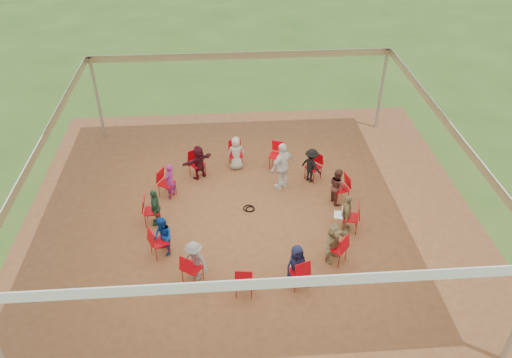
{
  "coord_description": "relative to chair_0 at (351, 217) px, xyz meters",
  "views": [
    {
      "loc": [
        -0.65,
        -10.99,
        9.24
      ],
      "look_at": [
        0.16,
        0.3,
        1.19
      ],
      "focal_mm": 35.0,
      "sensor_mm": 36.0,
      "label": 1
    }
  ],
  "objects": [
    {
      "name": "person_seated_8",
      "position": [
        -4.21,
        -1.51,
        0.13
      ],
      "size": [
        0.82,
        0.73,
        1.15
      ],
      "primitive_type": "imported",
      "rotation": [
        0.0,
        0.0,
        -0.61
      ],
      "color": "gray",
      "rests_on": "ground"
    },
    {
      "name": "chair_6",
      "position": [
        -5.16,
        1.97,
        0.0
      ],
      "size": [
        0.59,
        0.58,
        0.9
      ],
      "primitive_type": null,
      "rotation": [
        0.0,
        0.0,
        -2.06
      ],
      "color": "#C1030D",
      "rests_on": "ground"
    },
    {
      "name": "cable_coil",
      "position": [
        -2.72,
        1.12,
        -0.43
      ],
      "size": [
        0.36,
        0.36,
        0.03
      ],
      "rotation": [
        0.0,
        0.0,
        -0.08
      ],
      "color": "black",
      "rests_on": "ground"
    },
    {
      "name": "chair_2",
      "position": [
        -0.61,
        2.51,
        0.0
      ],
      "size": [
        0.61,
        0.61,
        0.9
      ],
      "primitive_type": null,
      "rotation": [
        0.0,
        0.0,
        2.29
      ],
      "color": "#C1030D",
      "rests_on": "ground"
    },
    {
      "name": "ground",
      "position": [
        -2.7,
        0.67,
        -0.45
      ],
      "size": [
        80.0,
        80.0,
        0.0
      ],
      "primitive_type": "plane",
      "color": "#345A1C",
      "rests_on": "ground"
    },
    {
      "name": "person_seated_6",
      "position": [
        -5.36,
        0.68,
        0.13
      ],
      "size": [
        0.35,
        0.67,
        1.15
      ],
      "primitive_type": "imported",
      "rotation": [
        0.0,
        0.0,
        -1.57
      ],
      "color": "#254630",
      "rests_on": "ground"
    },
    {
      "name": "person_seated_3",
      "position": [
        -3.01,
        3.31,
        0.13
      ],
      "size": [
        0.6,
        0.38,
        1.15
      ],
      "primitive_type": "imported",
      "rotation": [
        0.0,
        0.0,
        -3.02
      ],
      "color": "#A9A694",
      "rests_on": "ground"
    },
    {
      "name": "person_seated_0",
      "position": [
        -0.12,
        0.03,
        0.13
      ],
      "size": [
        0.5,
        0.74,
        1.15
      ],
      "primitive_type": "imported",
      "rotation": [
        0.0,
        0.0,
        1.33
      ],
      "color": "#938354",
      "rests_on": "ground"
    },
    {
      "name": "person_seated_4",
      "position": [
        -4.2,
        2.86,
        0.13
      ],
      "size": [
        1.11,
        0.93,
        1.15
      ],
      "primitive_type": "imported",
      "rotation": [
        0.0,
        0.0,
        -2.54
      ],
      "color": "#400F18",
      "rests_on": "ground"
    },
    {
      "name": "standing_person",
      "position": [
        -1.64,
        2.14,
        0.35
      ],
      "size": [
        1.02,
        0.94,
        1.58
      ],
      "primitive_type": "imported",
      "rotation": [
        0.0,
        0.0,
        3.79
      ],
      "color": "silver",
      "rests_on": "ground"
    },
    {
      "name": "chair_10",
      "position": [
        -3.04,
        -2.09,
        0.0
      ],
      "size": [
        0.47,
        0.49,
        0.9
      ],
      "primitive_type": null,
      "rotation": [
        0.0,
        0.0,
        -0.12
      ],
      "color": "#C1030D",
      "rests_on": "ground"
    },
    {
      "name": "chair_4",
      "position": [
        -3.03,
        3.43,
        0.0
      ],
      "size": [
        0.47,
        0.49,
        0.9
      ],
      "primitive_type": null,
      "rotation": [
        0.0,
        0.0,
        -3.02
      ],
      "color": "#C1030D",
      "rests_on": "ground"
    },
    {
      "name": "person_seated_2",
      "position": [
        -0.7,
        2.43,
        0.13
      ],
      "size": [
        0.77,
        0.8,
        1.15
      ],
      "primitive_type": "imported",
      "rotation": [
        0.0,
        0.0,
        2.29
      ],
      "color": "black",
      "rests_on": "ground"
    },
    {
      "name": "chair_9",
      "position": [
        -4.28,
        -1.61,
        0.0
      ],
      "size": [
        0.6,
        0.6,
        0.9
      ],
      "primitive_type": null,
      "rotation": [
        0.0,
        0.0,
        -0.61
      ],
      "color": "#C1030D",
      "rests_on": "ground"
    },
    {
      "name": "chair_5",
      "position": [
        -4.27,
        2.96,
        0.0
      ],
      "size": [
        0.6,
        0.6,
        0.9
      ],
      "primitive_type": null,
      "rotation": [
        0.0,
        0.0,
        -2.54
      ],
      "color": "#C1030D",
      "rests_on": "ground"
    },
    {
      "name": "dirt_patch",
      "position": [
        -2.7,
        0.67,
        -0.44
      ],
      "size": [
        13.0,
        13.0,
        0.0
      ],
      "primitive_type": "plane",
      "color": "brown",
      "rests_on": "ground"
    },
    {
      "name": "person_seated_9",
      "position": [
        -1.76,
        -1.82,
        0.13
      ],
      "size": [
        0.64,
        0.49,
        1.15
      ],
      "primitive_type": "imported",
      "rotation": [
        0.0,
        0.0,
        0.36
      ],
      "color": "#141839",
      "rests_on": "ground"
    },
    {
      "name": "person_seated_10",
      "position": [
        -0.71,
        -1.1,
        0.13
      ],
      "size": [
        1.01,
        1.06,
        1.15
      ],
      "primitive_type": "imported",
      "rotation": [
        0.0,
        0.0,
        0.84
      ],
      "color": "#938354",
      "rests_on": "ground"
    },
    {
      "name": "chair_7",
      "position": [
        -5.48,
        0.68,
        0.0
      ],
      "size": [
        0.44,
        0.42,
        0.9
      ],
      "primitive_type": null,
      "rotation": [
        0.0,
        0.0,
        -1.57
      ],
      "color": "#C1030D",
      "rests_on": "ground"
    },
    {
      "name": "chair_0",
      "position": [
        0.0,
        0.0,
        0.0
      ],
      "size": [
        0.53,
        0.51,
        0.9
      ],
      "primitive_type": null,
      "rotation": [
        0.0,
        0.0,
        1.33
      ],
      "color": "#C1030D",
      "rests_on": "ground"
    },
    {
      "name": "chair_8",
      "position": [
        -5.16,
        -0.62,
        0.0
      ],
      "size": [
        0.58,
        0.58,
        0.9
      ],
      "primitive_type": null,
      "rotation": [
        0.0,
        0.0,
        -1.09
      ],
      "color": "#C1030D",
      "rests_on": "ground"
    },
    {
      "name": "person_seated_7",
      "position": [
        -5.06,
        -0.56,
        0.13
      ],
      "size": [
        0.54,
        0.64,
        1.15
      ],
      "primitive_type": "imported",
      "rotation": [
        0.0,
        0.0,
        -1.09
      ],
      "color": "#0C3896",
      "rests_on": "ground"
    },
    {
      "name": "person_seated_5",
      "position": [
        -5.05,
        1.91,
        0.13
      ],
      "size": [
        0.44,
        0.5,
        1.15
      ],
      "primitive_type": "imported",
      "rotation": [
        0.0,
        0.0,
        -2.06
      ],
      "color": "#7F1F70",
      "rests_on": "ground"
    },
    {
      "name": "laptop",
      "position": [
        -0.27,
        0.07,
        0.11
      ],
      "size": [
        0.34,
        0.39,
        0.23
      ],
      "rotation": [
        0.0,
        0.0,
        1.33
      ],
      "color": "#B7B7BC",
      "rests_on": "ground"
    },
    {
      "name": "chair_11",
      "position": [
        -1.72,
        -1.93,
        0.0
      ],
      "size": [
        0.55,
        0.56,
        0.9
      ],
      "primitive_type": null,
      "rotation": [
        0.0,
        0.0,
        0.36
      ],
      "color": "#C1030D",
      "rests_on": "ground"
    },
    {
      "name": "person_seated_1",
      "position": [
        -0.11,
        1.3,
        0.13
      ],
      "size": [
        0.45,
        0.62,
        1.15
      ],
      "primitive_type": "imported",
      "rotation": [
        0.0,
        0.0,
        1.81
      ],
      "color": "#4F2722",
      "rests_on": "ground"
    },
    {
      "name": "chair_1",
      "position": [
        0.0,
        1.33,
        0.0
      ],
      "size": [
        0.53,
        0.51,
        0.9
      ],
      "primitive_type": null,
      "rotation": [
        0.0,
        0.0,
        1.81
      ],
      "color": "#C1030D",
      "rests_on": "ground"
    },
    {
      "name": "tent",
      "position": [
        -2.7,
        0.67,
        1.92
      ],
      "size": [
        10.33,
        10.33,
        3.0
      ],
      "color": "#B2B2B7",
      "rests_on": "ground"
    },
    {
      "name": "chair_12",
      "position": [
        -0.62,
        -1.18,
        0.0
      ],
      "size": [
        0.61,
        0.61,
        0.9
      ],
      "primitive_type": null,
      "rotation": [
        0.0,
        0.0,
        0.84
      ],
      "color": "#C1030D",
      "rests_on": "ground"
    },
    {
      "name": "chair_3",
      "position": [
        -1.71,
        3.27,
        0.0
      ],
      "size": [
        0.55,
        0.56,
        0.9
      ],
      "primitive_type": null,
      "rotation": [
        0.0,
        0.0,
        2.78
      ],
      "color": "#C1030D",
      "rests_on": "ground"
    }
  ]
}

